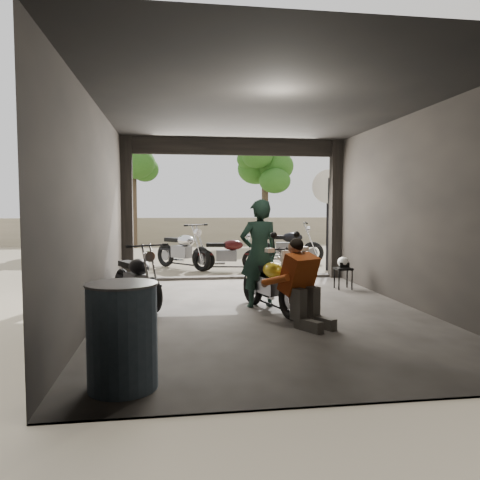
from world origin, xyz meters
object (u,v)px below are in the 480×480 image
object	(u,v)px
rider	(259,254)
helmet	(343,262)
outside_bike_a	(183,246)
outside_bike_b	(228,251)
outside_bike_c	(288,243)
mechanic	(305,285)
oil_drum	(122,338)
main_bike	(270,278)
left_bike	(136,274)
sign_post	(328,202)
stool	(343,271)

from	to	relation	value
rider	helmet	xyz separation A→B (m)	(2.00, 1.45, -0.34)
outside_bike_a	outside_bike_b	xyz separation A→B (m)	(1.17, -0.64, -0.07)
outside_bike_c	mechanic	xyz separation A→B (m)	(-1.55, -7.23, -0.02)
rider	oil_drum	xyz separation A→B (m)	(-1.87, -3.29, -0.41)
main_bike	outside_bike_b	xyz separation A→B (m)	(-0.11, 4.79, 0.01)
main_bike	left_bike	bearing A→B (deg)	143.53
outside_bike_a	outside_bike_c	bearing A→B (deg)	-26.52
helmet	mechanic	bearing A→B (deg)	-97.04
oil_drum	sign_post	size ratio (longest dim) A/B	0.37
main_bike	left_bike	distance (m)	2.26
outside_bike_c	rider	xyz separation A→B (m)	(-1.95, -5.85, 0.28)
rider	oil_drum	world-z (taller)	rider
outside_bike_b	stool	size ratio (longest dim) A/B	3.57
rider	mechanic	distance (m)	1.47
left_bike	oil_drum	world-z (taller)	left_bike
left_bike	sign_post	distance (m)	6.16
oil_drum	sign_post	world-z (taller)	sign_post
mechanic	helmet	distance (m)	3.25
oil_drum	outside_bike_b	bearing A→B (deg)	76.35
main_bike	sign_post	distance (m)	5.38
oil_drum	rider	bearing A→B (deg)	60.45
stool	helmet	distance (m)	0.19
oil_drum	mechanic	bearing A→B (deg)	40.20
main_bike	stool	world-z (taller)	main_bike
left_bike	rider	bearing A→B (deg)	-37.93
outside_bike_a	sign_post	xyz separation A→B (m)	(3.77, -0.85, 1.19)
outside_bike_b	mechanic	size ratio (longest dim) A/B	1.35
left_bike	helmet	bearing A→B (deg)	-12.32
main_bike	mechanic	distance (m)	1.07
outside_bike_a	sign_post	world-z (taller)	sign_post
mechanic	helmet	bearing A→B (deg)	31.61
helmet	oil_drum	bearing A→B (deg)	-106.70
main_bike	outside_bike_a	world-z (taller)	outside_bike_a
main_bike	outside_bike_c	world-z (taller)	outside_bike_c
outside_bike_b	sign_post	bearing A→B (deg)	-84.00
outside_bike_c	stool	size ratio (longest dim) A/B	4.04
outside_bike_a	stool	bearing A→B (deg)	-89.97
outside_bike_c	oil_drum	distance (m)	9.90
main_bike	outside_bike_c	size ratio (longest dim) A/B	0.89
main_bike	oil_drum	size ratio (longest dim) A/B	1.66
outside_bike_a	helmet	xyz separation A→B (m)	(3.15, -3.63, -0.06)
outside_bike_b	oil_drum	world-z (taller)	outside_bike_b
stool	helmet	bearing A→B (deg)	74.94
main_bike	stool	bearing A→B (deg)	25.69
outside_bike_a	rider	size ratio (longest dim) A/B	1.01
helmet	sign_post	size ratio (longest dim) A/B	0.09
helmet	sign_post	world-z (taller)	sign_post
left_bike	helmet	xyz separation A→B (m)	(4.01, 1.07, 0.02)
outside_bike_b	main_bike	bearing A→B (deg)	-168.26
mechanic	helmet	world-z (taller)	mechanic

